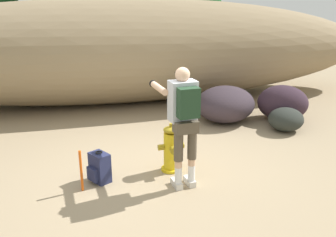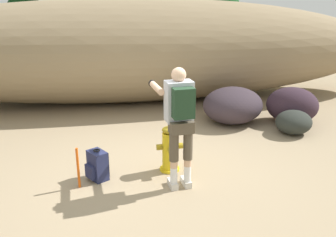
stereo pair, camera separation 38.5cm
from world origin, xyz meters
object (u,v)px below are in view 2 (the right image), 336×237
fire_hydrant (170,149)px  spare_backpack (97,166)px  boulder_large (292,105)px  survey_stake (78,168)px  boulder_mid (233,105)px  utility_worker (179,113)px  boulder_small (294,122)px

fire_hydrant → spare_backpack: (-1.10, -0.10, -0.14)m
boulder_large → survey_stake: size_ratio=1.80×
boulder_mid → survey_stake: boulder_mid is taller
spare_backpack → boulder_large: boulder_large is taller
utility_worker → spare_backpack: utility_worker is taller
boulder_small → utility_worker: bearing=-148.0°
boulder_large → boulder_mid: 1.26m
boulder_small → fire_hydrant: bearing=-156.2°
utility_worker → boulder_large: bearing=-57.5°
boulder_small → boulder_mid: bearing=138.1°
fire_hydrant → survey_stake: 1.39m
boulder_mid → survey_stake: 3.89m
fire_hydrant → utility_worker: (0.05, -0.47, 0.73)m
boulder_small → survey_stake: size_ratio=1.29×
boulder_mid → fire_hydrant: bearing=-130.3°
boulder_mid → survey_stake: bearing=-142.7°
spare_backpack → boulder_large: (4.08, 1.92, 0.17)m
fire_hydrant → boulder_large: 3.49m
fire_hydrant → boulder_small: size_ratio=1.00×
utility_worker → boulder_large: size_ratio=1.58×
survey_stake → fire_hydrant: bearing=12.8°
fire_hydrant → utility_worker: bearing=-84.5°
boulder_large → boulder_mid: size_ratio=0.79×
spare_backpack → survey_stake: 0.34m
spare_backpack → boulder_large: bearing=174.5°
utility_worker → boulder_large: 3.79m
spare_backpack → utility_worker: bearing=131.4°
boulder_small → survey_stake: bearing=-159.7°
fire_hydrant → boulder_large: boulder_large is taller
fire_hydrant → utility_worker: 0.87m
boulder_large → boulder_small: size_ratio=1.40×
utility_worker → boulder_small: bearing=-63.4°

